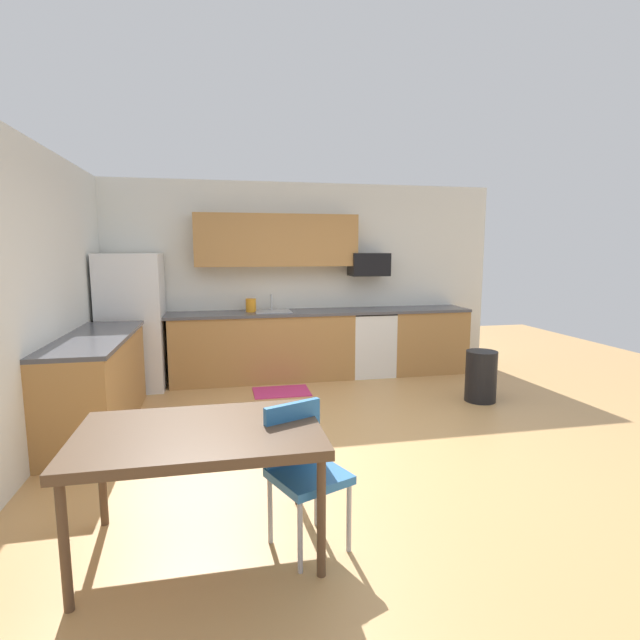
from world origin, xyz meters
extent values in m
plane|color=tan|center=(0.00, 0.00, 0.00)|extent=(12.00, 12.00, 0.00)
cube|color=silver|center=(0.00, 2.65, 1.35)|extent=(5.80, 0.10, 2.70)
cube|color=silver|center=(-2.65, 0.00, 1.35)|extent=(0.10, 5.80, 2.70)
cube|color=#AD7A42|center=(-0.53, 2.30, 0.45)|extent=(2.45, 0.60, 0.90)
cube|color=#AD7A42|center=(1.85, 2.30, 0.45)|extent=(1.10, 0.60, 0.90)
cube|color=#AD7A42|center=(-2.30, 0.80, 0.45)|extent=(0.60, 2.00, 0.90)
cube|color=#4C4C51|center=(0.00, 2.30, 0.92)|extent=(4.80, 0.64, 0.04)
cube|color=#4C4C51|center=(-2.30, 0.80, 0.92)|extent=(0.64, 2.00, 0.04)
cube|color=#AD7A42|center=(-0.30, 2.43, 1.90)|extent=(2.20, 0.34, 0.70)
cube|color=white|center=(-2.18, 2.22, 0.86)|extent=(0.76, 0.70, 1.73)
cube|color=white|center=(1.00, 2.30, 0.44)|extent=(0.60, 0.60, 0.88)
cube|color=black|center=(1.00, 2.30, 0.90)|extent=(0.60, 0.60, 0.03)
cube|color=black|center=(1.00, 2.40, 1.57)|extent=(0.54, 0.36, 0.32)
cube|color=#A5A8AD|center=(-0.38, 2.30, 0.88)|extent=(0.48, 0.40, 0.14)
cylinder|color=#B2B5BA|center=(-0.38, 2.48, 1.04)|extent=(0.02, 0.02, 0.24)
cube|color=brown|center=(-1.22, -1.44, 0.71)|extent=(1.40, 0.90, 0.06)
cylinder|color=brown|center=(-1.86, -1.83, 0.34)|extent=(0.05, 0.05, 0.68)
cylinder|color=brown|center=(-0.58, -1.83, 0.34)|extent=(0.05, 0.05, 0.68)
cylinder|color=brown|center=(-1.86, -1.05, 0.34)|extent=(0.05, 0.05, 0.68)
cylinder|color=brown|center=(-0.58, -1.05, 0.34)|extent=(0.05, 0.05, 0.68)
cube|color=#2D72B7|center=(-0.60, -1.56, 0.45)|extent=(0.52, 0.52, 0.05)
cube|color=#2D72B7|center=(-0.67, -1.39, 0.65)|extent=(0.37, 0.18, 0.40)
cylinder|color=#B2B2B7|center=(-0.69, -1.78, 0.21)|extent=(0.03, 0.03, 0.42)
cylinder|color=#B2B2B7|center=(-0.38, -1.65, 0.21)|extent=(0.03, 0.03, 0.42)
cylinder|color=#B2B2B7|center=(-0.82, -1.47, 0.21)|extent=(0.03, 0.03, 0.42)
cylinder|color=#B2B2B7|center=(-0.51, -1.34, 0.21)|extent=(0.03, 0.03, 0.42)
cylinder|color=black|center=(1.90, 0.82, 0.30)|extent=(0.36, 0.36, 0.60)
cube|color=#CC3372|center=(-0.36, 1.65, 0.01)|extent=(0.70, 0.50, 0.01)
cylinder|color=orange|center=(-0.68, 2.35, 1.02)|extent=(0.14, 0.14, 0.20)
camera|label=1|loc=(-1.08, -4.21, 1.78)|focal=27.14mm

